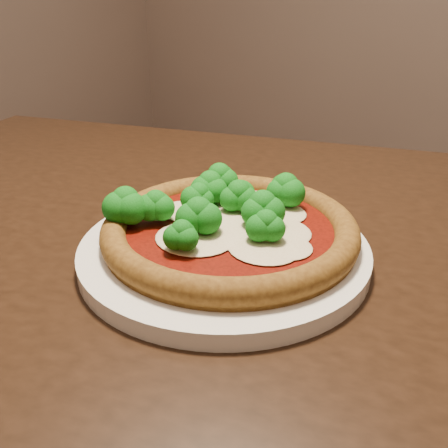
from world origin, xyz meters
The scene contains 3 objects.
dining_table centered at (0.18, -0.14, 0.65)m, with size 1.36×1.12×0.75m.
plate centered at (0.24, -0.19, 0.76)m, with size 0.30×0.30×0.02m, color silver.
pizza centered at (0.24, -0.18, 0.79)m, with size 0.27×0.27×0.06m.
Camera 1 is at (0.52, -0.56, 1.02)m, focal length 40.00 mm.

